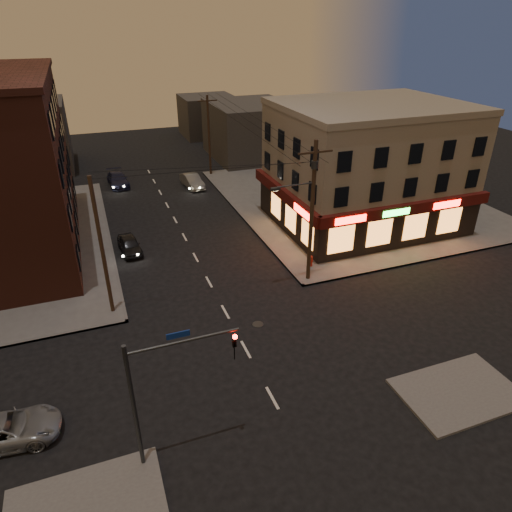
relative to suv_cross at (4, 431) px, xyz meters
name	(u,v)px	position (x,y,z in m)	size (l,w,h in m)	color
ground	(246,349)	(12.16, 2.24, -0.66)	(120.00, 120.00, 0.00)	black
sidewalk_ne	(348,199)	(30.16, 21.24, -0.59)	(24.00, 28.00, 0.15)	#514F4C
pizza_building	(366,166)	(28.09, 15.67, 4.68)	(15.85, 12.85, 10.50)	gray
bg_building_ne_a	(250,130)	(26.16, 40.24, 2.84)	(10.00, 12.00, 7.00)	#3F3D3A
bg_building_nw	(29,137)	(-0.84, 44.24, 3.34)	(9.00, 10.00, 8.00)	#3F3D3A
bg_building_ne_b	(208,116)	(24.16, 54.24, 2.34)	(8.00, 8.00, 6.00)	#3F3D3A
utility_pole_main	(311,206)	(18.85, 8.04, 5.10)	(4.20, 0.44, 10.00)	#382619
utility_pole_far	(209,136)	(18.96, 34.24, 3.99)	(0.26, 0.26, 9.00)	#382619
utility_pole_west	(102,248)	(5.36, 8.74, 3.99)	(0.24, 0.24, 9.00)	#382619
traffic_signal	(158,385)	(6.60, -3.36, 3.49)	(4.49, 0.32, 6.47)	#333538
suv_cross	(4,431)	(0.00, 0.00, 0.00)	(2.20, 4.77, 1.33)	gray
sedan_near	(130,245)	(7.44, 16.98, -0.02)	(1.53, 3.80, 1.29)	black
sedan_mid	(192,181)	(15.85, 30.65, 0.06)	(1.53, 4.39, 1.45)	slate
sedan_far	(118,179)	(8.17, 34.15, 0.06)	(2.01, 4.95, 1.44)	#1A1D35
fire_hydrant	(311,260)	(19.96, 9.58, -0.04)	(0.39, 0.39, 0.86)	#9B1B0E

